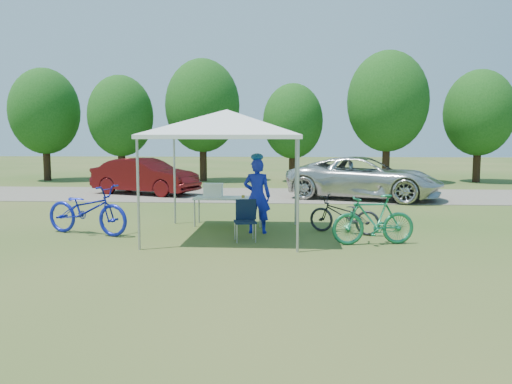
% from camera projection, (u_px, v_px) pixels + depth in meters
% --- Properties ---
extents(ground, '(100.00, 100.00, 0.00)m').
position_uv_depth(ground, '(227.00, 236.00, 10.88)').
color(ground, '#2D5119').
rests_on(ground, ground).
extents(gravel_strip, '(24.00, 5.00, 0.02)m').
position_uv_depth(gravel_strip, '(254.00, 195.00, 18.82)').
color(gravel_strip, gray).
rests_on(gravel_strip, ground).
extents(canopy, '(4.53, 4.53, 3.00)m').
position_uv_depth(canopy, '(227.00, 113.00, 10.61)').
color(canopy, '#A5A5AA').
rests_on(canopy, ground).
extents(treeline, '(24.89, 4.28, 6.30)m').
position_uv_depth(treeline, '(256.00, 110.00, 24.47)').
color(treeline, '#382314').
rests_on(treeline, ground).
extents(folding_table, '(1.67, 0.70, 0.69)m').
position_uv_depth(folding_table, '(229.00, 199.00, 12.18)').
color(folding_table, white).
rests_on(folding_table, ground).
extents(folding_chair, '(0.51, 0.53, 0.85)m').
position_uv_depth(folding_chair, '(245.00, 217.00, 10.36)').
color(folding_chair, '#0E1A33').
rests_on(folding_chair, ground).
extents(cooler, '(0.47, 0.32, 0.34)m').
position_uv_depth(cooler, '(213.00, 190.00, 12.18)').
color(cooler, white).
rests_on(cooler, folding_table).
extents(ice_cream_cup, '(0.08, 0.08, 0.06)m').
position_uv_depth(ice_cream_cup, '(243.00, 196.00, 12.10)').
color(ice_cream_cup, gold).
rests_on(ice_cream_cup, folding_table).
extents(cyclist, '(0.64, 0.44, 1.67)m').
position_uv_depth(cyclist, '(257.00, 196.00, 11.12)').
color(cyclist, '#1621BA').
rests_on(cyclist, ground).
extents(bike_blue, '(2.22, 1.33, 1.10)m').
position_uv_depth(bike_blue, '(87.00, 210.00, 10.99)').
color(bike_blue, '#131EAE').
rests_on(bike_blue, ground).
extents(bike_green, '(1.73, 0.75, 1.01)m').
position_uv_depth(bike_green, '(373.00, 220.00, 9.91)').
color(bike_green, '#197248').
rests_on(bike_green, ground).
extents(bike_dark, '(1.71, 1.19, 0.85)m').
position_uv_depth(bike_dark, '(344.00, 215.00, 11.09)').
color(bike_dark, black).
rests_on(bike_dark, ground).
extents(minivan, '(5.80, 4.00, 1.47)m').
position_uv_depth(minivan, '(364.00, 178.00, 17.50)').
color(minivan, silver).
rests_on(minivan, gravel_strip).
extents(sedan, '(4.39, 2.77, 1.37)m').
position_uv_depth(sedan, '(145.00, 176.00, 18.94)').
color(sedan, '#510D0E').
rests_on(sedan, gravel_strip).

